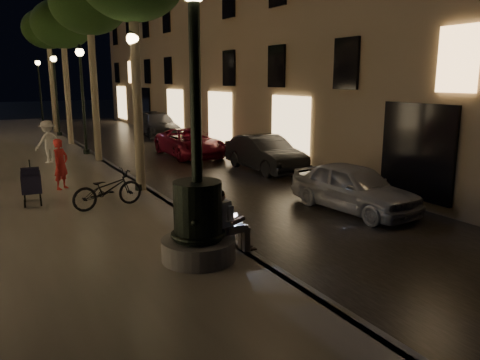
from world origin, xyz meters
TOP-DOWN VIEW (x-y plane):
  - ground at (0.00, 15.00)m, footprint 120.00×120.00m
  - cobble_lane at (3.00, 15.00)m, footprint 6.00×45.00m
  - curb_strip at (0.00, 15.00)m, footprint 0.25×45.00m
  - building_right at (10.00, 18.00)m, footprint 8.00×36.00m
  - fountain_lamppost at (-1.00, 2.00)m, footprint 1.40×1.40m
  - seated_man_laptop at (-0.39, 2.00)m, footprint 0.93×0.31m
  - tree_second at (-0.20, 14.00)m, footprint 3.00×3.00m
  - tree_third at (-0.30, 20.00)m, footprint 3.00×3.00m
  - tree_far at (-0.22, 26.00)m, footprint 3.00×3.00m
  - lamp_curb_a at (-0.30, 8.00)m, footprint 0.36×0.36m
  - lamp_curb_b at (-0.30, 16.00)m, footprint 0.36×0.36m
  - lamp_curb_c at (-0.30, 24.00)m, footprint 0.36×0.36m
  - lamp_curb_d at (-0.30, 32.00)m, footprint 0.36×0.36m
  - stroller at (-3.33, 7.80)m, footprint 0.56×1.18m
  - car_front at (4.32, 3.63)m, footprint 1.88×3.95m
  - car_second at (5.20, 9.58)m, footprint 1.50×4.20m
  - car_third at (4.00, 14.23)m, footprint 2.21×4.63m
  - car_rear at (5.20, 22.13)m, footprint 2.27×5.09m
  - pedestrian_red at (-2.34, 9.30)m, footprint 0.67×0.66m
  - pedestrian_white at (-2.07, 14.37)m, footprint 1.27×1.03m
  - bicycle at (-1.62, 6.46)m, footprint 1.97×0.95m

SIDE VIEW (x-z plane):
  - ground at x=0.00m, z-range 0.00..0.00m
  - cobble_lane at x=3.00m, z-range 0.00..0.02m
  - curb_strip at x=0.00m, z-range 0.00..0.20m
  - car_third at x=4.00m, z-range 0.00..1.28m
  - car_front at x=4.32m, z-range 0.00..1.31m
  - car_second at x=5.20m, z-range 0.00..1.38m
  - bicycle at x=-1.62m, z-range 0.20..1.19m
  - car_rear at x=5.20m, z-range 0.00..1.45m
  - stroller at x=-3.33m, z-range 0.20..1.39m
  - seated_man_laptop at x=-0.39m, z-range 0.24..1.54m
  - pedestrian_red at x=-2.34m, z-range 0.20..1.76m
  - pedestrian_white at x=-2.07m, z-range 0.20..1.91m
  - fountain_lamppost at x=-1.00m, z-range -1.39..3.81m
  - lamp_curb_a at x=-0.30m, z-range 0.83..5.64m
  - lamp_curb_b at x=-0.30m, z-range 0.83..5.64m
  - lamp_curb_c at x=-0.30m, z-range 0.83..5.64m
  - lamp_curb_d at x=-0.30m, z-range 0.83..5.64m
  - tree_third at x=-0.30m, z-range 2.54..9.74m
  - tree_second at x=-0.20m, z-range 2.63..10.03m
  - tree_far at x=-0.22m, z-range 2.68..10.18m
  - building_right at x=10.00m, z-range 0.00..15.00m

